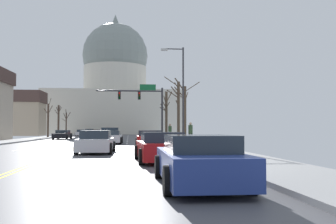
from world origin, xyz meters
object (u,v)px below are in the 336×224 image
sedan_near_04 (161,148)px  sedan_oncoming_00 (62,135)px  sedan_near_03 (96,143)px  sedan_near_05 (199,161)px  pickup_truck_near_00 (110,135)px  sedan_near_02 (149,139)px  signal_gantry (143,100)px  sedan_near_01 (111,137)px  sedan_oncoming_03 (89,132)px  street_lamp_right (180,87)px  pedestrian_01 (190,132)px  bicycle_parked (186,141)px  sedan_oncoming_01 (95,133)px  pedestrian_00 (170,132)px  sedan_oncoming_02 (82,133)px

sedan_near_04 → sedan_oncoming_00: size_ratio=1.03×
sedan_near_03 → sedan_near_05: bearing=-74.4°
sedan_near_04 → pickup_truck_near_00: bearing=97.5°
sedan_near_02 → sedan_oncoming_00: size_ratio=1.01×
signal_gantry → sedan_near_04: 29.73m
signal_gantry → sedan_near_03: size_ratio=1.76×
sedan_near_01 → sedan_oncoming_03: 51.47m
street_lamp_right → signal_gantry: bearing=100.8°
pedestrian_01 → bicycle_parked: (-0.53, -0.98, -0.63)m
sedan_near_05 → sedan_oncoming_01: size_ratio=1.10×
sedan_oncoming_01 → pedestrian_00: (9.62, -27.35, 0.51)m
signal_gantry → sedan_oncoming_00: signal_gantry is taller
sedan_near_02 → pedestrian_00: size_ratio=2.69×
pedestrian_00 → pedestrian_01: 7.73m
sedan_near_04 → sedan_near_02: bearing=89.1°
pickup_truck_near_00 → pedestrian_00: (6.10, -4.97, 0.41)m
pickup_truck_near_00 → sedan_oncoming_00: size_ratio=1.23×
sedan_near_03 → sedan_near_04: size_ratio=0.95×
pickup_truck_near_00 → pedestrian_01: 14.42m
street_lamp_right → sedan_near_04: 16.53m
sedan_near_01 → sedan_oncoming_03: (-7.14, 50.97, 0.04)m
sedan_oncoming_03 → sedan_near_01: bearing=-82.0°
pickup_truck_near_00 → bicycle_parked: size_ratio=3.18×
street_lamp_right → sedan_oncoming_02: size_ratio=1.83×
pickup_truck_near_00 → pedestrian_01: bearing=-61.4°
sedan_near_05 → sedan_oncoming_00: (-10.38, 42.01, -0.03)m
pickup_truck_near_00 → sedan_oncoming_01: (-3.52, 22.38, -0.10)m
sedan_oncoming_02 → pedestrian_01: bearing=-72.6°
sedan_oncoming_00 → sedan_oncoming_03: 35.40m
sedan_near_01 → sedan_oncoming_00: sedan_oncoming_00 is taller
sedan_near_02 → sedan_near_04: size_ratio=0.98×
sedan_oncoming_03 → pedestrian_01: bearing=-76.6°
sedan_near_04 → bicycle_parked: bearing=77.0°
sedan_near_04 → sedan_oncoming_01: (-6.97, 48.68, 0.00)m
sedan_near_02 → street_lamp_right: bearing=45.9°
sedan_near_01 → sedan_near_02: 7.51m
sedan_near_01 → sedan_near_05: (3.39, -26.44, 0.02)m
street_lamp_right → bicycle_parked: size_ratio=4.57×
pickup_truck_near_00 → sedan_oncoming_01: pickup_truck_near_00 is taller
sedan_near_01 → sedan_near_02: bearing=-64.7°
sedan_oncoming_01 → sedan_oncoming_03: size_ratio=0.91×
sedan_near_04 → sedan_near_05: sedan_near_04 is taller
signal_gantry → sedan_oncoming_00: bearing=150.7°
sedan_near_01 → sedan_oncoming_01: sedan_oncoming_01 is taller
pickup_truck_near_00 → sedan_oncoming_01: 22.65m
sedan_near_02 → pedestrian_00: bearing=73.8°
pedestrian_00 → sedan_oncoming_00: bearing=132.3°
sedan_oncoming_00 → bicycle_parked: size_ratio=2.59×
sedan_oncoming_03 → sedan_oncoming_00: bearing=-89.7°
sedan_oncoming_00 → sedan_near_02: bearing=-65.5°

